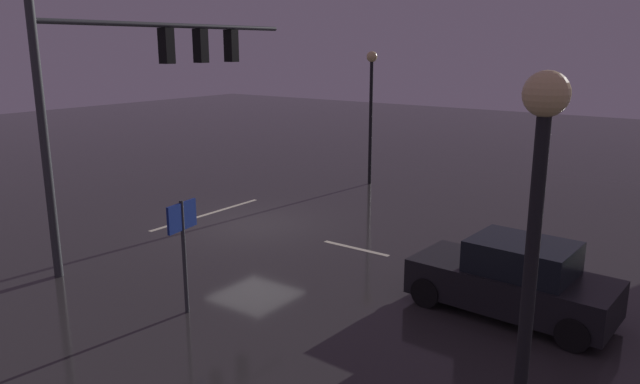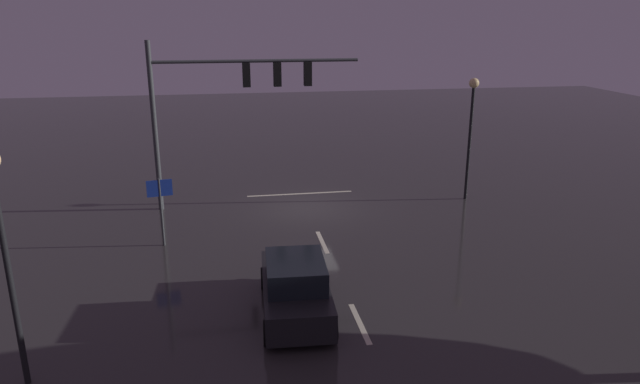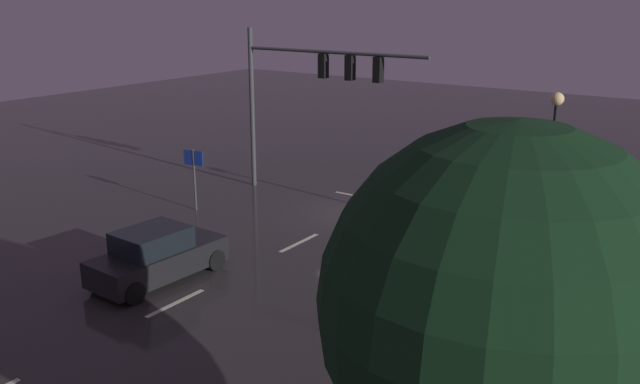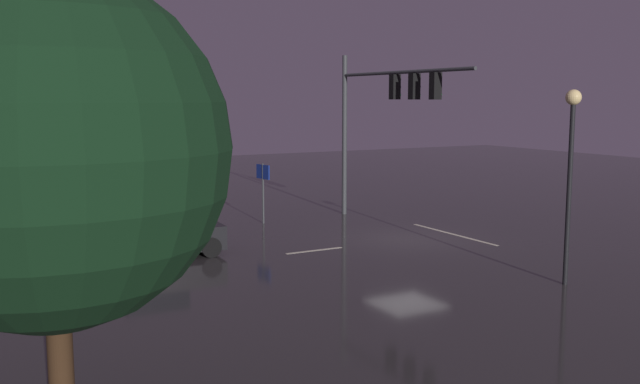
{
  "view_description": "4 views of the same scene",
  "coord_description": "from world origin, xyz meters",
  "px_view_note": "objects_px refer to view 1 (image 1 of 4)",
  "views": [
    {
      "loc": [
        13.95,
        12.91,
        5.73
      ],
      "look_at": [
        0.89,
        3.36,
        1.77
      ],
      "focal_mm": 33.61,
      "sensor_mm": 36.0,
      "label": 1
    },
    {
      "loc": [
        3.44,
        23.6,
        8.1
      ],
      "look_at": [
        -0.12,
        2.79,
        1.59
      ],
      "focal_mm": 32.1,
      "sensor_mm": 36.0,
      "label": 2
    },
    {
      "loc": [
        -13.62,
        22.25,
        8.58
      ],
      "look_at": [
        -0.65,
        3.61,
        1.92
      ],
      "focal_mm": 37.99,
      "sensor_mm": 36.0,
      "label": 3
    },
    {
      "loc": [
        -21.26,
        15.53,
        5.28
      ],
      "look_at": [
        -0.46,
        4.03,
        2.12
      ],
      "focal_mm": 39.67,
      "sensor_mm": 36.0,
      "label": 4
    }
  ],
  "objects_px": {
    "traffic_signal_assembly": "(145,71)",
    "street_lamp_left_kerb": "(371,93)",
    "car_approaching": "(513,280)",
    "street_lamp_right_kerb": "(533,246)",
    "route_sign": "(183,233)"
  },
  "relations": [
    {
      "from": "street_lamp_right_kerb",
      "to": "traffic_signal_assembly",
      "type": "bearing_deg",
      "value": -112.21
    },
    {
      "from": "traffic_signal_assembly",
      "to": "street_lamp_left_kerb",
      "type": "bearing_deg",
      "value": 175.28
    },
    {
      "from": "traffic_signal_assembly",
      "to": "street_lamp_right_kerb",
      "type": "height_order",
      "value": "traffic_signal_assembly"
    },
    {
      "from": "street_lamp_right_kerb",
      "to": "route_sign",
      "type": "height_order",
      "value": "street_lamp_right_kerb"
    },
    {
      "from": "car_approaching",
      "to": "street_lamp_left_kerb",
      "type": "xyz_separation_m",
      "value": [
        -9.11,
        -9.24,
        3.03
      ]
    },
    {
      "from": "street_lamp_right_kerb",
      "to": "car_approaching",
      "type": "bearing_deg",
      "value": -161.59
    },
    {
      "from": "car_approaching",
      "to": "street_lamp_left_kerb",
      "type": "height_order",
      "value": "street_lamp_left_kerb"
    },
    {
      "from": "car_approaching",
      "to": "route_sign",
      "type": "xyz_separation_m",
      "value": [
        4.14,
        -5.81,
        1.05
      ]
    },
    {
      "from": "traffic_signal_assembly",
      "to": "route_sign",
      "type": "xyz_separation_m",
      "value": [
        2.64,
        4.31,
        -3.2
      ]
    },
    {
      "from": "car_approaching",
      "to": "street_lamp_right_kerb",
      "type": "xyz_separation_m",
      "value": [
        6.52,
        2.17,
        3.02
      ]
    },
    {
      "from": "street_lamp_left_kerb",
      "to": "route_sign",
      "type": "distance_m",
      "value": 13.83
    },
    {
      "from": "traffic_signal_assembly",
      "to": "car_approaching",
      "type": "height_order",
      "value": "traffic_signal_assembly"
    },
    {
      "from": "street_lamp_right_kerb",
      "to": "route_sign",
      "type": "xyz_separation_m",
      "value": [
        -2.38,
        -7.98,
        -1.97
      ]
    },
    {
      "from": "traffic_signal_assembly",
      "to": "street_lamp_left_kerb",
      "type": "relative_size",
      "value": 1.59
    },
    {
      "from": "street_lamp_left_kerb",
      "to": "route_sign",
      "type": "bearing_deg",
      "value": 14.51
    }
  ]
}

